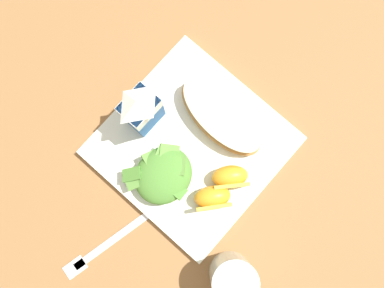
{
  "coord_description": "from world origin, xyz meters",
  "views": [
    {
      "loc": [
        -0.07,
        -0.06,
        0.66
      ],
      "look_at": [
        0.0,
        0.0,
        0.03
      ],
      "focal_mm": 35.47,
      "sensor_mm": 36.0,
      "label": 1
    }
  ],
  "objects": [
    {
      "name": "green_salad_pile",
      "position": [
        -0.07,
        0.0,
        0.04
      ],
      "size": [
        0.11,
        0.1,
        0.04
      ],
      "color": "#4C8433",
      "rests_on": "white_plate"
    },
    {
      "name": "milk_carton",
      "position": [
        -0.02,
        0.09,
        0.08
      ],
      "size": [
        0.06,
        0.04,
        0.11
      ],
      "color": "#23569E",
      "rests_on": "white_plate"
    },
    {
      "name": "orange_wedge_front",
      "position": [
        -0.05,
        -0.08,
        0.04
      ],
      "size": [
        0.07,
        0.07,
        0.04
      ],
      "color": "orange",
      "rests_on": "white_plate"
    },
    {
      "name": "orange_wedge_middle",
      "position": [
        -0.0,
        -0.08,
        0.04
      ],
      "size": [
        0.07,
        0.07,
        0.04
      ],
      "color": "orange",
      "rests_on": "white_plate"
    },
    {
      "name": "drinking_clear_cup",
      "position": [
        -0.12,
        -0.19,
        0.05
      ],
      "size": [
        0.07,
        0.07,
        0.09
      ],
      "primitive_type": "cylinder",
      "color": "silver",
      "rests_on": "ground"
    },
    {
      "name": "cheesy_pizza_bread",
      "position": [
        0.07,
        -0.01,
        0.03
      ],
      "size": [
        0.09,
        0.18,
        0.04
      ],
      "color": "#B77F42",
      "rests_on": "white_plate"
    },
    {
      "name": "white_plate",
      "position": [
        0.0,
        0.0,
        0.01
      ],
      "size": [
        0.28,
        0.28,
        0.02
      ],
      "primitive_type": "cube",
      "color": "white",
      "rests_on": "ground"
    },
    {
      "name": "metal_fork",
      "position": [
        -0.22,
        -0.0,
        0.0
      ],
      "size": [
        0.19,
        0.06,
        0.01
      ],
      "color": "silver",
      "rests_on": "ground"
    },
    {
      "name": "ground",
      "position": [
        0.0,
        0.0,
        0.0
      ],
      "size": [
        3.0,
        3.0,
        0.0
      ],
      "primitive_type": "plane",
      "color": "olive"
    }
  ]
}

